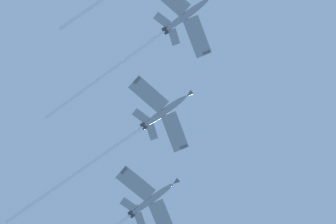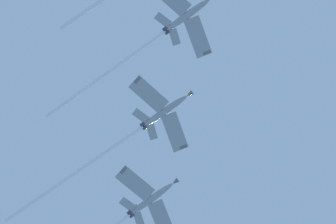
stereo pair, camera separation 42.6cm
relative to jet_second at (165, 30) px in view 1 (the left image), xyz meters
name	(u,v)px [view 1 (the left image)]	position (x,y,z in m)	size (l,w,h in m)	color
jet_second	(165,30)	(0.00, 0.00, 0.00)	(28.89, 38.47, 9.45)	gray
jet_third	(137,130)	(2.73, 22.68, -3.46)	(32.24, 42.19, 10.47)	gray
jet_fourth	(126,218)	(7.97, 41.93, -7.21)	(31.78, 42.53, 11.07)	gray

